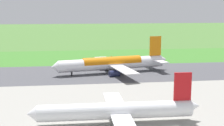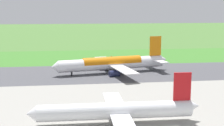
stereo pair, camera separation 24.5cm
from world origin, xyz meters
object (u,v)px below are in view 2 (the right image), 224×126
at_px(no_stopping_sign, 111,58).
at_px(traffic_cone_orange, 99,60).
at_px(service_car_ops, 183,92).
at_px(airliner_main, 113,63).
at_px(airliner_parked_mid, 116,110).

height_order(no_stopping_sign, traffic_cone_orange, no_stopping_sign).
xyz_separation_m(service_car_ops, no_stopping_sign, (15.49, -69.82, 0.75)).
bearing_deg(service_car_ops, airliner_main, -64.28).
height_order(airliner_main, service_car_ops, airliner_main).
bearing_deg(traffic_cone_orange, airliner_parked_mid, 87.79).
xyz_separation_m(airliner_main, no_stopping_sign, (-3.21, -30.99, -2.76)).
relative_size(airliner_main, service_car_ops, 12.57).
height_order(airliner_main, traffic_cone_orange, airliner_main).
bearing_deg(service_car_ops, traffic_cone_orange, -73.13).
xyz_separation_m(no_stopping_sign, traffic_cone_orange, (6.64, -3.13, -1.32)).
height_order(airliner_parked_mid, traffic_cone_orange, airliner_parked_mid).
bearing_deg(service_car_ops, no_stopping_sign, -77.49).
bearing_deg(no_stopping_sign, service_car_ops, 102.51).
xyz_separation_m(airliner_main, service_car_ops, (-18.70, 38.83, -3.51)).
xyz_separation_m(airliner_parked_mid, no_stopping_sign, (-10.37, -93.78, -1.93)).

